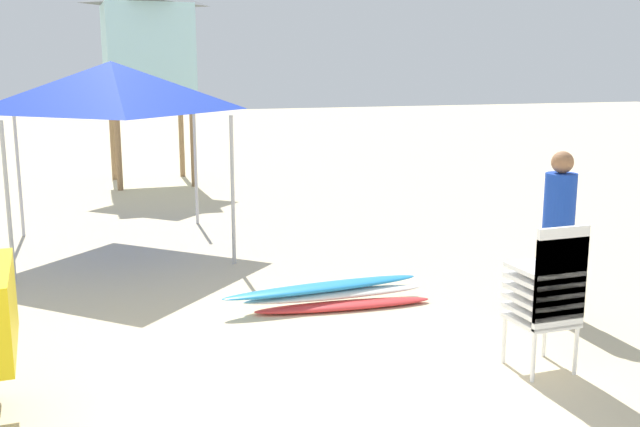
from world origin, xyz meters
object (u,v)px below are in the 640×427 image
Objects in this scene: stacked_plastic_chairs at (550,288)px; surfboard_pile at (333,295)px; popup_canopy at (112,87)px; lifeguard_tower at (147,37)px; lifeguard_near_left at (559,222)px.

stacked_plastic_chairs is 0.57× the size of surfboard_pile.
popup_canopy is 0.63× the size of lifeguard_tower.
stacked_plastic_chairs is at bearing -81.05° from lifeguard_tower.
lifeguard_tower reaches higher than lifeguard_near_left.
lifeguard_near_left is 6.10m from popup_canopy.
surfboard_pile is 9.87m from lifeguard_tower.
stacked_plastic_chairs is 6.57m from popup_canopy.
surfboard_pile is 2.48m from lifeguard_near_left.
popup_canopy is (-3.02, 5.63, 1.53)m from stacked_plastic_chairs.
lifeguard_tower reaches higher than popup_canopy.
lifeguard_near_left is at bearing -25.40° from surfboard_pile.
surfboard_pile is (-1.07, 2.25, -0.62)m from stacked_plastic_chairs.
surfboard_pile is 0.53× the size of lifeguard_tower.
lifeguard_tower is (-0.76, 9.36, 3.06)m from surfboard_pile.
popup_canopy reaches higher than stacked_plastic_chairs.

